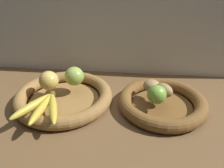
{
  "coord_description": "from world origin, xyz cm",
  "views": [
    {
      "loc": [
        5.72,
        -64.75,
        46.19
      ],
      "look_at": [
        -1.22,
        1.2,
        8.78
      ],
      "focal_mm": 34.06,
      "sensor_mm": 36.0,
      "label": 1
    }
  ],
  "objects_px": {
    "banana_bunch_front": "(43,107)",
    "potato_oblong": "(152,86)",
    "fruit_bowl_left": "(64,96)",
    "fruit_bowl_right": "(162,102)",
    "potato_large": "(164,90)",
    "lime_near": "(157,94)",
    "apple_golden_left": "(49,80)",
    "apple_green_back": "(74,76)"
  },
  "relations": [
    {
      "from": "banana_bunch_front",
      "to": "potato_oblong",
      "type": "xyz_separation_m",
      "value": [
        0.36,
        0.16,
        0.01
      ]
    },
    {
      "from": "fruit_bowl_right",
      "to": "lime_near",
      "type": "relative_size",
      "value": 4.9
    },
    {
      "from": "apple_green_back",
      "to": "potato_oblong",
      "type": "bearing_deg",
      "value": -3.86
    },
    {
      "from": "fruit_bowl_right",
      "to": "lime_near",
      "type": "height_order",
      "value": "lime_near"
    },
    {
      "from": "apple_golden_left",
      "to": "potato_large",
      "type": "relative_size",
      "value": 1.06
    },
    {
      "from": "banana_bunch_front",
      "to": "potato_oblong",
      "type": "bearing_deg",
      "value": 23.64
    },
    {
      "from": "banana_bunch_front",
      "to": "potato_oblong",
      "type": "distance_m",
      "value": 0.39
    },
    {
      "from": "fruit_bowl_left",
      "to": "potato_oblong",
      "type": "relative_size",
      "value": 5.76
    },
    {
      "from": "apple_golden_left",
      "to": "apple_green_back",
      "type": "relative_size",
      "value": 0.98
    },
    {
      "from": "potato_large",
      "to": "banana_bunch_front",
      "type": "bearing_deg",
      "value": -162.48
    },
    {
      "from": "apple_golden_left",
      "to": "potato_large",
      "type": "height_order",
      "value": "apple_golden_left"
    },
    {
      "from": "potato_oblong",
      "to": "apple_green_back",
      "type": "bearing_deg",
      "value": 176.14
    },
    {
      "from": "fruit_bowl_right",
      "to": "banana_bunch_front",
      "type": "relative_size",
      "value": 1.75
    },
    {
      "from": "apple_green_back",
      "to": "potato_large",
      "type": "xyz_separation_m",
      "value": [
        0.34,
        -0.05,
        -0.01
      ]
    },
    {
      "from": "fruit_bowl_right",
      "to": "apple_green_back",
      "type": "height_order",
      "value": "apple_green_back"
    },
    {
      "from": "potato_oblong",
      "to": "lime_near",
      "type": "height_order",
      "value": "lime_near"
    },
    {
      "from": "apple_green_back",
      "to": "fruit_bowl_left",
      "type": "bearing_deg",
      "value": -122.15
    },
    {
      "from": "fruit_bowl_left",
      "to": "potato_large",
      "type": "relative_size",
      "value": 5.38
    },
    {
      "from": "banana_bunch_front",
      "to": "fruit_bowl_right",
      "type": "bearing_deg",
      "value": 17.52
    },
    {
      "from": "fruit_bowl_left",
      "to": "lime_near",
      "type": "relative_size",
      "value": 5.64
    },
    {
      "from": "fruit_bowl_right",
      "to": "banana_bunch_front",
      "type": "height_order",
      "value": "banana_bunch_front"
    },
    {
      "from": "apple_golden_left",
      "to": "potato_oblong",
      "type": "xyz_separation_m",
      "value": [
        0.38,
        0.02,
        -0.01
      ]
    },
    {
      "from": "fruit_bowl_left",
      "to": "potato_oblong",
      "type": "distance_m",
      "value": 0.33
    },
    {
      "from": "fruit_bowl_left",
      "to": "potato_large",
      "type": "height_order",
      "value": "potato_large"
    },
    {
      "from": "apple_golden_left",
      "to": "banana_bunch_front",
      "type": "bearing_deg",
      "value": -78.88
    },
    {
      "from": "apple_green_back",
      "to": "potato_large",
      "type": "height_order",
      "value": "apple_green_back"
    },
    {
      "from": "fruit_bowl_left",
      "to": "potato_oblong",
      "type": "bearing_deg",
      "value": 5.38
    },
    {
      "from": "fruit_bowl_left",
      "to": "apple_green_back",
      "type": "relative_size",
      "value": 4.96
    },
    {
      "from": "apple_green_back",
      "to": "lime_near",
      "type": "xyz_separation_m",
      "value": [
        0.31,
        -0.09,
        -0.0
      ]
    },
    {
      "from": "apple_green_back",
      "to": "banana_bunch_front",
      "type": "relative_size",
      "value": 0.41
    },
    {
      "from": "fruit_bowl_left",
      "to": "potato_large",
      "type": "bearing_deg",
      "value": 0.0
    },
    {
      "from": "fruit_bowl_right",
      "to": "potato_oblong",
      "type": "relative_size",
      "value": 5.0
    },
    {
      "from": "potato_large",
      "to": "apple_golden_left",
      "type": "bearing_deg",
      "value": 178.87
    },
    {
      "from": "potato_oblong",
      "to": "lime_near",
      "type": "xyz_separation_m",
      "value": [
        0.01,
        -0.07,
        0.01
      ]
    },
    {
      "from": "fruit_bowl_left",
      "to": "potato_large",
      "type": "distance_m",
      "value": 0.37
    },
    {
      "from": "potato_large",
      "to": "fruit_bowl_left",
      "type": "bearing_deg",
      "value": -180.0
    },
    {
      "from": "fruit_bowl_right",
      "to": "apple_golden_left",
      "type": "xyz_separation_m",
      "value": [
        -0.42,
        0.01,
        0.06
      ]
    },
    {
      "from": "fruit_bowl_right",
      "to": "banana_bunch_front",
      "type": "xyz_separation_m",
      "value": [
        -0.4,
        -0.13,
        0.04
      ]
    },
    {
      "from": "fruit_bowl_right",
      "to": "lime_near",
      "type": "distance_m",
      "value": 0.08
    },
    {
      "from": "fruit_bowl_left",
      "to": "fruit_bowl_right",
      "type": "distance_m",
      "value": 0.37
    },
    {
      "from": "fruit_bowl_left",
      "to": "potato_oblong",
      "type": "xyz_separation_m",
      "value": [
        0.33,
        0.03,
        0.05
      ]
    },
    {
      "from": "apple_green_back",
      "to": "lime_near",
      "type": "distance_m",
      "value": 0.32
    }
  ]
}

